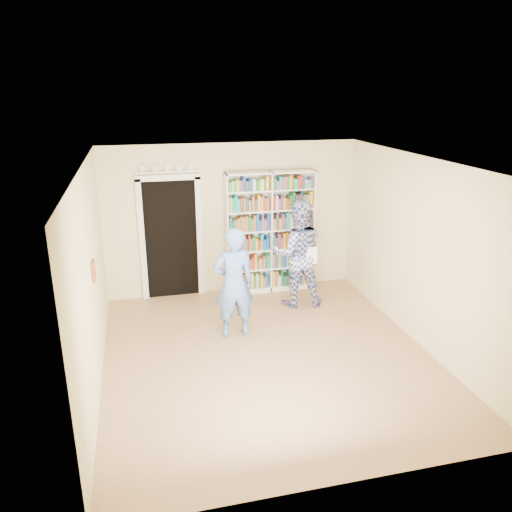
# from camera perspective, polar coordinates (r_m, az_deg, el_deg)

# --- Properties ---
(floor) EXTENTS (5.00, 5.00, 0.00)m
(floor) POSITION_cam_1_polar(r_m,az_deg,el_deg) (7.19, 1.34, -11.26)
(floor) COLOR #9E6F4C
(floor) RESTS_ON ground
(ceiling) EXTENTS (5.00, 5.00, 0.00)m
(ceiling) POSITION_cam_1_polar(r_m,az_deg,el_deg) (6.29, 1.53, 10.56)
(ceiling) COLOR white
(ceiling) RESTS_ON wall_back
(wall_back) EXTENTS (4.50, 0.00, 4.50)m
(wall_back) POSITION_cam_1_polar(r_m,az_deg,el_deg) (8.95, -2.73, 4.21)
(wall_back) COLOR beige
(wall_back) RESTS_ON floor
(wall_left) EXTENTS (0.00, 5.00, 5.00)m
(wall_left) POSITION_cam_1_polar(r_m,az_deg,el_deg) (6.44, -18.31, -2.64)
(wall_left) COLOR beige
(wall_left) RESTS_ON floor
(wall_right) EXTENTS (0.00, 5.00, 5.00)m
(wall_right) POSITION_cam_1_polar(r_m,az_deg,el_deg) (7.49, 18.28, 0.34)
(wall_right) COLOR beige
(wall_right) RESTS_ON floor
(bookshelf) EXTENTS (1.60, 0.30, 2.21)m
(bookshelf) POSITION_cam_1_polar(r_m,az_deg,el_deg) (9.01, 1.60, 2.76)
(bookshelf) COLOR white
(bookshelf) RESTS_ON floor
(doorway) EXTENTS (1.10, 0.08, 2.43)m
(doorway) POSITION_cam_1_polar(r_m,az_deg,el_deg) (8.84, -9.71, 2.62)
(doorway) COLOR black
(doorway) RESTS_ON floor
(wall_art) EXTENTS (0.03, 0.25, 0.25)m
(wall_art) POSITION_cam_1_polar(r_m,az_deg,el_deg) (6.61, -18.07, -1.61)
(wall_art) COLOR maroon
(wall_art) RESTS_ON wall_left
(man_blue) EXTENTS (0.65, 0.45, 1.69)m
(man_blue) POSITION_cam_1_polar(r_m,az_deg,el_deg) (7.38, -2.59, -3.12)
(man_blue) COLOR #587EC5
(man_blue) RESTS_ON floor
(man_plaid) EXTENTS (0.99, 0.82, 1.85)m
(man_plaid) POSITION_cam_1_polar(r_m,az_deg,el_deg) (8.46, 4.76, 0.27)
(man_plaid) COLOR navy
(man_plaid) RESTS_ON floor
(paper_sheet) EXTENTS (0.20, 0.06, 0.29)m
(paper_sheet) POSITION_cam_1_polar(r_m,az_deg,el_deg) (8.25, 6.32, 0.08)
(paper_sheet) COLOR white
(paper_sheet) RESTS_ON man_plaid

